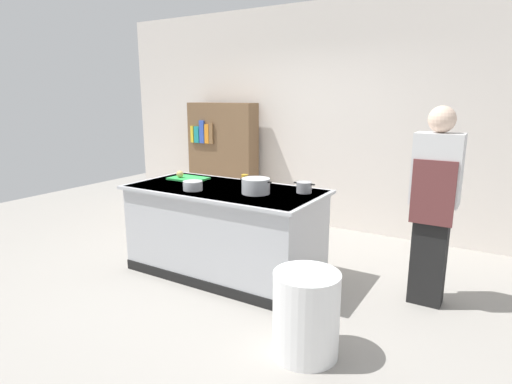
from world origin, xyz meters
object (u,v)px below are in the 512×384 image
Objects in this scene: stock_pot at (256,186)px; juice_cup at (245,179)px; bookshelf at (223,160)px; trash_bin at (306,314)px; person_chef at (434,203)px; onion at (180,174)px; sauce_pan at (304,187)px; mixing_bowl at (193,186)px.

juice_cup is (-0.33, 0.32, -0.02)m from stock_pot.
stock_pot is 2.51m from bookshelf.
person_chef is (0.59, 1.26, 0.61)m from trash_bin.
onion is 1.08m from stock_pot.
sauce_pan is at bearing 4.26° from onion.
onion is 0.58m from mixing_bowl.
onion is 0.24× the size of stock_pot.
sauce_pan is at bearing -37.25° from bookshelf.
juice_cup is at bearing 85.25° from person_chef.
mixing_bowl is 2.19m from person_chef.
onion is at bearing -175.74° from sauce_pan.
bookshelf is at bearing 57.82° from person_chef.
trash_bin is at bearing -42.76° from juice_cup.
sauce_pan is at bearing 25.09° from mixing_bowl.
mixing_bowl is at bearing -162.20° from stock_pot.
mixing_bowl is (0.47, -0.35, -0.01)m from onion.
juice_cup is (0.74, 0.16, -0.01)m from onion.
sauce_pan is 1.37m from trash_bin.
onion is at bearing 153.63° from trash_bin.
stock_pot is 0.54× the size of trash_bin.
sauce_pan is (1.44, 0.11, -0.01)m from onion.
onion is 2.30m from trash_bin.
person_chef is (1.50, 0.44, -0.06)m from stock_pot.
juice_cup is at bearing 61.85° from mixing_bowl.
stock_pot is at bearing 137.82° from trash_bin.
bookshelf reaches higher than juice_cup.
onion is 0.05× the size of person_chef.
person_chef is at bearing 3.74° from juice_cup.
bookshelf is (-1.10, 2.03, -0.09)m from mixing_bowl.
mixing_bowl is 0.11× the size of bookshelf.
person_chef is (2.10, 0.63, -0.03)m from mixing_bowl.
mixing_bowl is 2.31m from bookshelf.
person_chef is at bearing 6.25° from onion.
trash_bin is 0.36× the size of bookshelf.
onion is 0.05× the size of bookshelf.
person_chef is at bearing 16.27° from stock_pot.
trash_bin is at bearing -45.62° from bookshelf.
onion is at bearing 87.76° from person_chef.
stock_pot is at bearing 17.80° from mixing_bowl.
trash_bin is (0.53, -1.09, -0.64)m from sauce_pan.
onion is 0.41× the size of mixing_bowl.
person_chef reaches higher than juice_cup.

